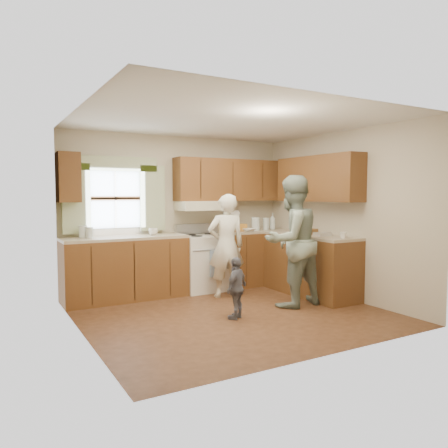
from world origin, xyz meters
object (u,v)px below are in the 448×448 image
child (237,288)px  woman_left (226,246)px  woman_right (292,241)px  stove (203,262)px

child → woman_left: bearing=-145.8°
woman_left → woman_right: (0.52, -0.92, 0.13)m
stove → woman_right: bearing=-67.7°
woman_right → child: 1.13m
woman_left → child: (-0.47, -1.08, -0.39)m
child → woman_right: bearing=156.9°
woman_left → woman_right: 1.07m
woman_left → woman_right: size_ratio=0.86×
stove → child: size_ratio=1.37×
stove → child: (-0.38, -1.67, -0.08)m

